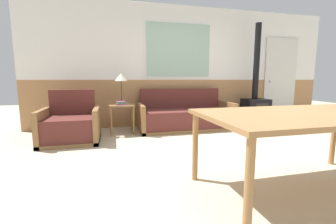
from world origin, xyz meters
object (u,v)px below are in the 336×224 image
couch (185,117)px  side_table (122,110)px  table_lamp (121,79)px  armchair (71,126)px  dining_table (308,119)px  wood_stove (255,101)px

couch → side_table: 1.35m
side_table → table_lamp: bearing=84.0°
armchair → side_table: bearing=13.9°
side_table → dining_table: dining_table is taller
side_table → wood_stove: size_ratio=0.25×
side_table → dining_table: 3.20m
table_lamp → side_table: bearing=-96.0°
armchair → dining_table: (2.44, -2.37, 0.43)m
side_table → wood_stove: (3.07, 0.12, 0.10)m
side_table → table_lamp: (0.01, 0.08, 0.60)m
table_lamp → armchair: bearing=-150.3°
couch → wood_stove: 1.77m
table_lamp → wood_stove: size_ratio=0.26×
dining_table → table_lamp: bearing=118.5°
couch → side_table: size_ratio=3.47×
armchair → side_table: size_ratio=1.62×
couch → side_table: couch is taller
side_table → couch: bearing=3.1°
table_lamp → dining_table: 3.29m
couch → dining_table: 2.90m
wood_stove → side_table: bearing=-177.8°
dining_table → couch: bearing=94.6°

